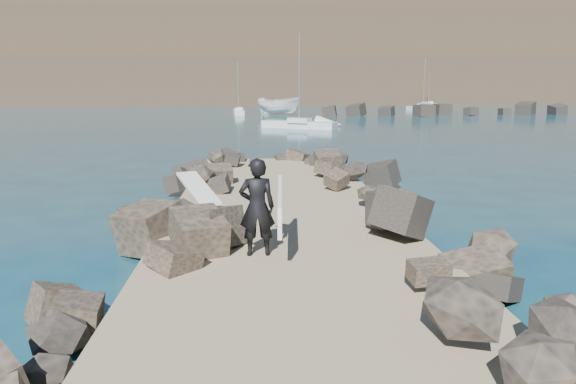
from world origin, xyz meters
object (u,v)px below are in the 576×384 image
object	(u,v)px
surfboard_resting	(198,192)
surfer_with_board	(260,207)
boat_imported	(279,106)
sailboat_b	(239,112)

from	to	relation	value
surfboard_resting	surfer_with_board	bearing A→B (deg)	-90.98
boat_imported	surfer_with_board	bearing A→B (deg)	-154.10
surfboard_resting	surfer_with_board	xyz separation A→B (m)	(1.65, -4.14, 0.54)
sailboat_b	boat_imported	bearing A→B (deg)	-13.77
boat_imported	surfer_with_board	distance (m)	60.44
boat_imported	surfer_with_board	size ratio (longest dim) A/B	2.65
surfer_with_board	surfboard_resting	bearing A→B (deg)	111.75
boat_imported	sailboat_b	world-z (taller)	sailboat_b
surfer_with_board	sailboat_b	xyz separation A→B (m)	(-1.98, 61.68, -1.23)
surfboard_resting	boat_imported	size ratio (longest dim) A/B	0.37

